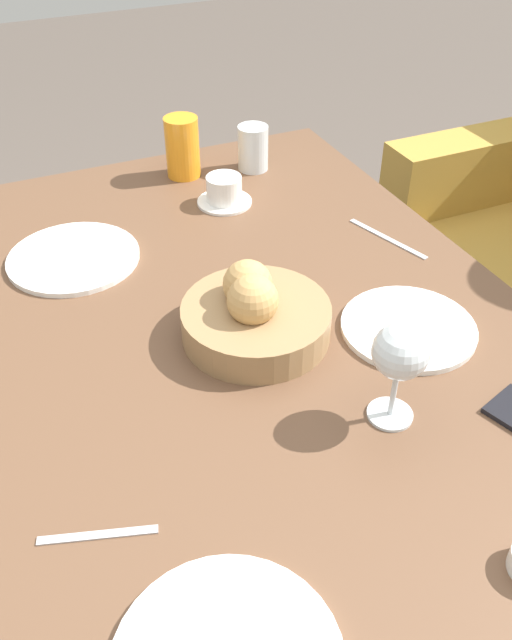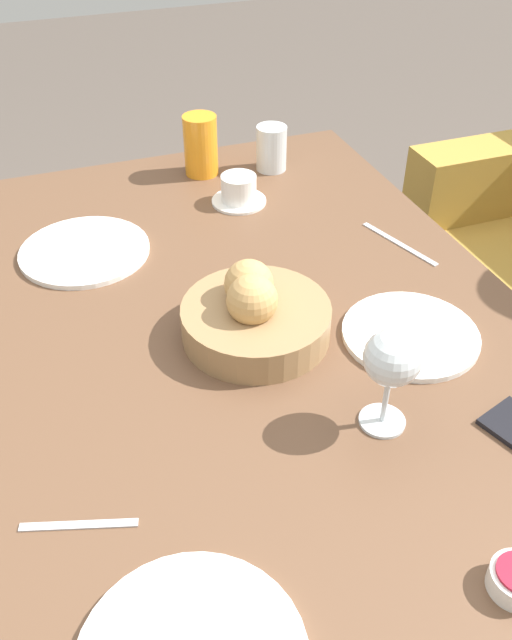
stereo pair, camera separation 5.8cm
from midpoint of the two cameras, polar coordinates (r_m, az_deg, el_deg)
The scene contains 11 objects.
ground_plane at distance 1.62m, azimuth -0.71°, elevation -22.78°, with size 10.00×10.00×0.00m, color #564C44.
dining_table at distance 1.10m, azimuth -0.97°, elevation -6.36°, with size 1.49×0.94×0.73m.
bread_basket at distance 1.05m, azimuth -1.65°, elevation 0.45°, with size 0.23×0.23×0.12m.
plate_near_left at distance 1.30m, azimuth -16.34°, elevation 5.05°, with size 0.24×0.24×0.01m.
plate_far_center at distance 1.10m, azimuth 11.26°, elevation -0.67°, with size 0.22×0.22×0.01m.
juice_glass at distance 1.53m, azimuth -7.32°, elevation 14.22°, with size 0.07×0.07×0.13m.
water_tumbler at distance 1.56m, azimuth -1.34°, elevation 14.27°, with size 0.07×0.07×0.10m.
wine_glass at distance 0.88m, azimuth 10.24°, elevation -2.95°, with size 0.08×0.08×0.16m.
coffee_cup at distance 1.42m, azimuth -3.87°, elevation 10.72°, with size 0.11×0.11×0.06m.
fork_silver at distance 1.33m, azimuth 9.79°, elevation 6.76°, with size 0.18×0.07×0.00m.
spoon_coffee at distance 0.85m, azimuth -15.15°, elevation -17.14°, with size 0.05×0.14×0.00m.
Camera 1 is at (0.71, -0.33, 1.42)m, focal length 38.00 mm.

